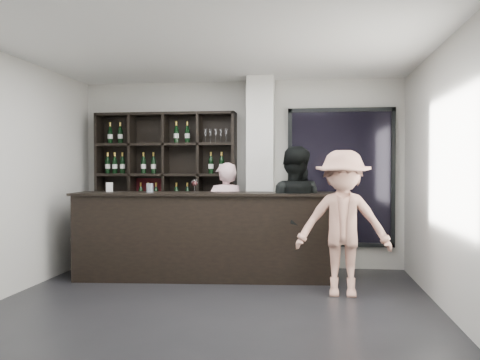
# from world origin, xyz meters

# --- Properties ---
(floor) EXTENTS (5.00, 5.50, 0.01)m
(floor) POSITION_xyz_m (0.00, 0.00, -0.01)
(floor) COLOR black
(floor) RESTS_ON ground
(wine_shelf) EXTENTS (2.20, 0.35, 2.40)m
(wine_shelf) POSITION_xyz_m (-1.15, 2.57, 1.20)
(wine_shelf) COLOR black
(wine_shelf) RESTS_ON floor
(structural_column) EXTENTS (0.40, 0.40, 2.90)m
(structural_column) POSITION_xyz_m (0.35, 2.47, 1.45)
(structural_column) COLOR silver
(structural_column) RESTS_ON floor
(glass_panel) EXTENTS (1.60, 0.08, 2.10)m
(glass_panel) POSITION_xyz_m (1.55, 2.69, 1.40)
(glass_panel) COLOR black
(glass_panel) RESTS_ON floor
(tasting_counter) EXTENTS (3.64, 0.75, 1.20)m
(tasting_counter) POSITION_xyz_m (-0.35, 1.75, 0.60)
(tasting_counter) COLOR black
(tasting_counter) RESTS_ON floor
(taster_pink) EXTENTS (0.70, 0.60, 1.62)m
(taster_pink) POSITION_xyz_m (-0.15, 2.19, 0.81)
(taster_pink) COLOR beige
(taster_pink) RESTS_ON floor
(taster_black) EXTENTS (0.99, 0.83, 1.83)m
(taster_black) POSITION_xyz_m (0.86, 1.85, 0.92)
(taster_black) COLOR black
(taster_black) RESTS_ON floor
(customer) EXTENTS (1.16, 0.70, 1.75)m
(customer) POSITION_xyz_m (1.47, 1.05, 0.88)
(customer) COLOR tan
(customer) RESTS_ON floor
(wine_glass) EXTENTS (0.10, 0.10, 0.21)m
(wine_glass) POSITION_xyz_m (-0.51, 1.75, 1.30)
(wine_glass) COLOR white
(wine_glass) RESTS_ON tasting_counter
(spit_cup) EXTENTS (0.13, 0.13, 0.13)m
(spit_cup) POSITION_xyz_m (-1.13, 1.68, 1.26)
(spit_cup) COLOR silver
(spit_cup) RESTS_ON tasting_counter
(napkin_stack) EXTENTS (0.13, 0.13, 0.02)m
(napkin_stack) POSITION_xyz_m (0.68, 1.80, 1.21)
(napkin_stack) COLOR white
(napkin_stack) RESTS_ON tasting_counter
(card_stand) EXTENTS (0.09, 0.06, 0.13)m
(card_stand) POSITION_xyz_m (-1.75, 1.78, 1.27)
(card_stand) COLOR white
(card_stand) RESTS_ON tasting_counter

